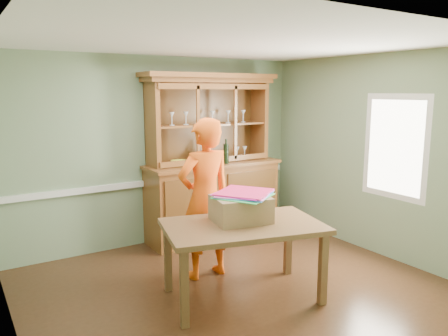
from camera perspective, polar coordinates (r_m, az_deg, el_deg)
floor at (r=5.13m, az=1.81°, el=-15.49°), size 4.50×4.50×0.00m
ceiling at (r=4.66m, az=2.00°, el=16.06°), size 4.50×4.50×0.00m
wall_back at (r=6.44m, az=-8.18°, el=2.25°), size 4.50×0.00×4.50m
wall_left at (r=3.94m, az=-26.36°, el=-3.67°), size 0.00×4.00×4.00m
wall_right at (r=6.24m, az=19.23°, el=1.55°), size 0.00×4.00×4.00m
wall_front at (r=3.30m, az=21.96°, el=-5.85°), size 4.50×0.00×4.50m
chair_rail at (r=6.49m, az=-7.99°, el=-1.71°), size 4.41×0.05×0.08m
framed_map at (r=4.19m, az=-26.74°, el=-0.12°), size 0.03×0.60×0.46m
window_panel at (r=6.03m, az=21.41°, el=2.57°), size 0.03×0.96×1.36m
china_hutch at (r=6.59m, az=-1.60°, el=-1.79°), size 2.10×0.69×2.46m
dining_table at (r=4.68m, az=2.50°, el=-8.43°), size 1.84×1.37×0.83m
cardboard_box at (r=4.71m, az=2.19°, el=-5.36°), size 0.66×0.57×0.27m
kite_stack at (r=4.69m, az=2.43°, el=-3.41°), size 0.73×0.73×0.04m
person at (r=5.16m, az=-2.51°, el=-4.06°), size 0.70×0.47×1.91m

